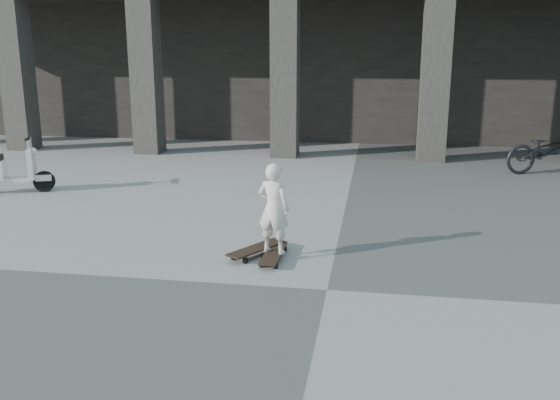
% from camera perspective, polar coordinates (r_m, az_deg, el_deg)
% --- Properties ---
extents(ground, '(90.00, 90.00, 0.00)m').
position_cam_1_polar(ground, '(6.63, 4.55, -8.62)').
color(ground, '#454543').
rests_on(ground, ground).
extents(colonnade, '(28.00, 8.82, 6.00)m').
position_cam_1_polar(colonnade, '(19.88, 8.20, 15.26)').
color(colonnade, black).
rests_on(colonnade, ground).
extents(longboard, '(0.23, 0.93, 0.09)m').
position_cam_1_polar(longboard, '(7.53, -0.61, -5.17)').
color(longboard, black).
rests_on(longboard, ground).
extents(skateboard_spare, '(0.66, 0.90, 0.11)m').
position_cam_1_polar(skateboard_spare, '(7.67, -2.28, -4.75)').
color(skateboard_spare, black).
rests_on(skateboard_spare, ground).
extents(child, '(0.48, 0.38, 1.15)m').
position_cam_1_polar(child, '(7.36, -0.63, -0.82)').
color(child, beige).
rests_on(child, longboard).
extents(bicycle, '(2.01, 1.23, 1.00)m').
position_cam_1_polar(bicycle, '(14.05, 24.39, 4.37)').
color(bicycle, black).
rests_on(bicycle, ground).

